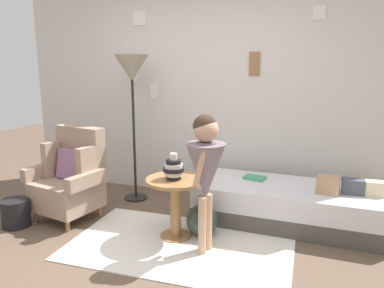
# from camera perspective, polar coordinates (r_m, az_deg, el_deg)

# --- Properties ---
(ground_plane) EXTENTS (12.00, 12.00, 0.00)m
(ground_plane) POSITION_cam_1_polar(r_m,az_deg,el_deg) (3.21, -8.10, -18.36)
(ground_plane) COLOR brown
(gallery_wall) EXTENTS (4.80, 0.12, 2.60)m
(gallery_wall) POSITION_cam_1_polar(r_m,az_deg,el_deg) (4.61, 1.99, 8.11)
(gallery_wall) COLOR silver
(gallery_wall) RESTS_ON ground
(rug) EXTENTS (2.01, 1.21, 0.01)m
(rug) POSITION_cam_1_polar(r_m,az_deg,el_deg) (3.52, -1.78, -15.24)
(rug) COLOR silver
(rug) RESTS_ON ground
(armchair) EXTENTS (0.84, 0.71, 0.97)m
(armchair) POSITION_cam_1_polar(r_m,az_deg,el_deg) (4.18, -18.09, -4.94)
(armchair) COLOR #9E7042
(armchair) RESTS_ON ground
(daybed) EXTENTS (1.94, 0.91, 0.40)m
(daybed) POSITION_cam_1_polar(r_m,az_deg,el_deg) (4.02, 14.68, -9.00)
(daybed) COLOR #4C4742
(daybed) RESTS_ON ground
(pillow_head) EXTENTS (0.21, 0.13, 0.14)m
(pillow_head) POSITION_cam_1_polar(r_m,az_deg,el_deg) (3.95, 26.12, -6.13)
(pillow_head) COLOR beige
(pillow_head) RESTS_ON daybed
(pillow_mid) EXTENTS (0.20, 0.12, 0.15)m
(pillow_mid) POSITION_cam_1_polar(r_m,az_deg,el_deg) (3.91, 23.53, -6.02)
(pillow_mid) COLOR #474C56
(pillow_mid) RESTS_ON daybed
(pillow_back) EXTENTS (0.22, 0.15, 0.18)m
(pillow_back) POSITION_cam_1_polar(r_m,az_deg,el_deg) (3.81, 20.18, -5.92)
(pillow_back) COLOR tan
(pillow_back) RESTS_ON daybed
(side_table) EXTENTS (0.55, 0.55, 0.59)m
(side_table) POSITION_cam_1_polar(r_m,az_deg,el_deg) (3.52, -2.56, -7.99)
(side_table) COLOR #9E7042
(side_table) RESTS_ON ground
(vase_striped) EXTENTS (0.20, 0.20, 0.24)m
(vase_striped) POSITION_cam_1_polar(r_m,az_deg,el_deg) (3.42, -2.85, -3.82)
(vase_striped) COLOR black
(vase_striped) RESTS_ON side_table
(floor_lamp) EXTENTS (0.39, 0.39, 1.74)m
(floor_lamp) POSITION_cam_1_polar(r_m,az_deg,el_deg) (4.41, -9.22, 10.52)
(floor_lamp) COLOR black
(floor_lamp) RESTS_ON ground
(person_child) EXTENTS (0.34, 0.34, 1.22)m
(person_child) POSITION_cam_1_polar(r_m,az_deg,el_deg) (3.12, 2.11, -3.30)
(person_child) COLOR tan
(person_child) RESTS_ON ground
(book_on_daybed) EXTENTS (0.25, 0.20, 0.03)m
(book_on_daybed) POSITION_cam_1_polar(r_m,az_deg,el_deg) (4.11, 9.57, -5.14)
(book_on_daybed) COLOR #479E6F
(book_on_daybed) RESTS_ON daybed
(demijohn_near) EXTENTS (0.31, 0.31, 0.39)m
(demijohn_near) POSITION_cam_1_polar(r_m,az_deg,el_deg) (3.64, 1.54, -11.59)
(demijohn_near) COLOR #2D3D33
(demijohn_near) RESTS_ON ground
(magazine_basket) EXTENTS (0.28, 0.28, 0.28)m
(magazine_basket) POSITION_cam_1_polar(r_m,az_deg,el_deg) (4.25, -25.46, -9.55)
(magazine_basket) COLOR black
(magazine_basket) RESTS_ON ground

